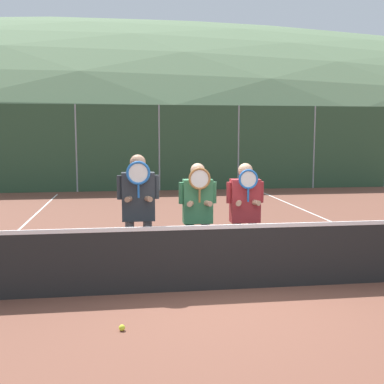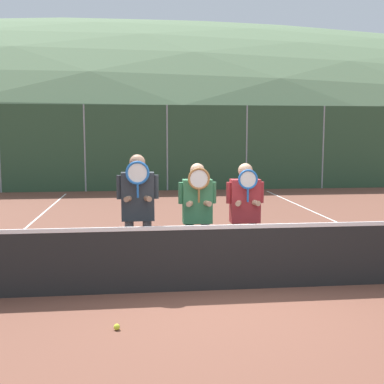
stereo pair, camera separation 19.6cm
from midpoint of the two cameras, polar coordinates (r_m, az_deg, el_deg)
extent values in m
plane|color=brown|center=(6.74, 4.30, -11.49)|extent=(120.00, 120.00, 0.00)
ellipsoid|color=#5B7551|center=(58.36, -5.32, 4.84)|extent=(133.02, 73.90, 25.87)
cube|color=#9EA3A8|center=(26.73, -3.75, 5.64)|extent=(17.78, 5.00, 3.04)
cube|color=#3D4247|center=(26.74, -3.78, 9.28)|extent=(18.28, 5.50, 0.36)
cylinder|color=gray|center=(18.07, -12.29, 5.08)|extent=(0.06, 0.06, 3.18)
cylinder|color=gray|center=(18.02, -2.64, 5.23)|extent=(0.06, 0.06, 3.18)
cylinder|color=gray|center=(18.47, 6.80, 5.23)|extent=(0.06, 0.06, 3.18)
cylinder|color=gray|center=(19.39, 15.56, 5.11)|extent=(0.06, 0.06, 3.18)
cube|color=#2D4C33|center=(18.02, -2.64, 5.23)|extent=(18.14, 0.02, 3.18)
cube|color=black|center=(6.62, 4.34, -7.98)|extent=(9.64, 0.02, 0.86)
cube|color=white|center=(6.52, 4.38, -4.15)|extent=(9.64, 0.03, 0.06)
cube|color=white|center=(9.83, -20.82, -6.00)|extent=(0.05, 16.00, 0.01)
cube|color=white|center=(10.69, 20.82, -4.98)|extent=(0.05, 16.00, 0.01)
cylinder|color=#56565B|center=(7.11, -6.62, -6.84)|extent=(0.13, 0.13, 0.88)
cylinder|color=#56565B|center=(7.12, -4.52, -6.81)|extent=(0.13, 0.13, 0.88)
cube|color=#282D33|center=(6.97, -5.64, -0.52)|extent=(0.47, 0.22, 0.70)
sphere|color=#997056|center=(6.92, -5.69, 3.52)|extent=(0.23, 0.23, 0.23)
cylinder|color=#282D33|center=(6.95, -7.80, 0.57)|extent=(0.08, 0.08, 0.34)
cylinder|color=#282D33|center=(6.96, -3.52, 0.63)|extent=(0.08, 0.08, 0.34)
cylinder|color=#997056|center=(6.88, -6.61, -0.75)|extent=(0.16, 0.27, 0.08)
cylinder|color=#997056|center=(6.89, -4.65, -0.73)|extent=(0.16, 0.27, 0.08)
cylinder|color=#1E5BAD|center=(6.78, -5.63, 0.17)|extent=(0.03, 0.03, 0.20)
torus|color=#1E5BAD|center=(6.75, -5.66, 2.27)|extent=(0.34, 0.04, 0.34)
cylinder|color=silver|center=(6.75, -5.66, 2.27)|extent=(0.28, 0.00, 0.28)
cylinder|color=black|center=(7.20, 0.48, -6.89)|extent=(0.13, 0.13, 0.82)
cylinder|color=black|center=(7.23, 2.34, -6.84)|extent=(0.13, 0.13, 0.82)
cube|color=#337047|center=(7.07, 1.43, -1.11)|extent=(0.43, 0.22, 0.65)
sphere|color=tan|center=(7.02, 1.44, 2.57)|extent=(0.21, 0.21, 0.21)
cylinder|color=#337047|center=(7.03, -0.50, -0.13)|extent=(0.08, 0.08, 0.32)
cylinder|color=#337047|center=(7.09, 3.35, -0.07)|extent=(0.08, 0.08, 0.32)
cylinder|color=tan|center=(6.97, 0.66, -1.33)|extent=(0.16, 0.27, 0.08)
cylinder|color=tan|center=(7.00, 2.40, -1.30)|extent=(0.16, 0.27, 0.08)
cylinder|color=#936033|center=(6.88, 1.64, -0.43)|extent=(0.03, 0.03, 0.20)
torus|color=#936033|center=(6.85, 1.65, 1.58)|extent=(0.32, 0.03, 0.32)
cylinder|color=silver|center=(6.85, 1.65, 1.58)|extent=(0.26, 0.00, 0.26)
cylinder|color=white|center=(7.31, 6.07, -6.73)|extent=(0.13, 0.13, 0.81)
cylinder|color=white|center=(7.36, 7.90, -6.66)|extent=(0.13, 0.13, 0.81)
cube|color=maroon|center=(7.20, 7.07, -1.05)|extent=(0.43, 0.22, 0.64)
sphere|color=tan|center=(7.15, 7.13, 2.54)|extent=(0.22, 0.22, 0.22)
cylinder|color=maroon|center=(7.13, 5.20, -0.09)|extent=(0.08, 0.08, 0.31)
cylinder|color=maroon|center=(7.24, 8.95, -0.03)|extent=(0.08, 0.08, 0.31)
cylinder|color=tan|center=(7.09, 6.39, -1.26)|extent=(0.16, 0.27, 0.08)
cylinder|color=tan|center=(7.14, 8.09, -1.23)|extent=(0.16, 0.27, 0.08)
cylinder|color=#1E5BAD|center=(7.01, 7.43, -0.38)|extent=(0.03, 0.03, 0.20)
torus|color=#1E5BAD|center=(6.98, 7.46, 1.49)|extent=(0.29, 0.03, 0.29)
cylinder|color=silver|center=(6.98, 7.46, 1.49)|extent=(0.24, 0.00, 0.24)
cube|color=#285638|center=(21.09, -15.03, 2.79)|extent=(4.61, 1.79, 0.77)
cube|color=#2D3842|center=(21.05, -15.09, 4.68)|extent=(2.54, 1.65, 0.63)
cylinder|color=black|center=(20.04, -11.13, 1.59)|extent=(0.60, 0.16, 0.60)
cylinder|color=black|center=(21.86, -10.75, 2.03)|extent=(0.60, 0.16, 0.60)
cylinder|color=black|center=(20.50, -19.52, 1.44)|extent=(0.60, 0.16, 0.60)
cylinder|color=black|center=(22.28, -18.47, 1.89)|extent=(0.60, 0.16, 0.60)
cube|color=silver|center=(20.99, -1.00, 3.02)|extent=(4.09, 1.87, 0.78)
cube|color=#2D3842|center=(20.95, -1.00, 4.96)|extent=(2.25, 1.72, 0.64)
cylinder|color=black|center=(20.25, 3.01, 1.76)|extent=(0.60, 0.16, 0.60)
cylinder|color=black|center=(22.13, 2.19, 2.21)|extent=(0.60, 0.16, 0.60)
cylinder|color=black|center=(19.98, -4.53, 1.68)|extent=(0.60, 0.16, 0.60)
cylinder|color=black|center=(21.89, -4.70, 2.14)|extent=(0.60, 0.16, 0.60)
cube|color=slate|center=(21.82, 11.80, 3.04)|extent=(4.01, 1.86, 0.79)
cube|color=#2D3842|center=(21.78, 11.85, 4.92)|extent=(2.21, 1.71, 0.64)
cylinder|color=black|center=(21.41, 15.89, 1.79)|extent=(0.60, 0.16, 0.60)
cylinder|color=black|center=(23.17, 14.11, 2.22)|extent=(0.60, 0.16, 0.60)
cylinder|color=black|center=(20.56, 9.15, 1.76)|extent=(0.60, 0.16, 0.60)
cylinder|color=black|center=(22.39, 7.84, 2.21)|extent=(0.60, 0.16, 0.60)
cylinder|color=black|center=(22.40, 21.32, 1.80)|extent=(0.60, 0.16, 0.60)
cylinder|color=black|center=(24.13, 19.18, 2.22)|extent=(0.60, 0.16, 0.60)
sphere|color=#CCDB33|center=(5.49, -7.86, -15.56)|extent=(0.07, 0.07, 0.07)
camera|label=1|loc=(0.10, -89.22, 0.09)|focal=45.00mm
camera|label=2|loc=(0.10, 90.78, -0.09)|focal=45.00mm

